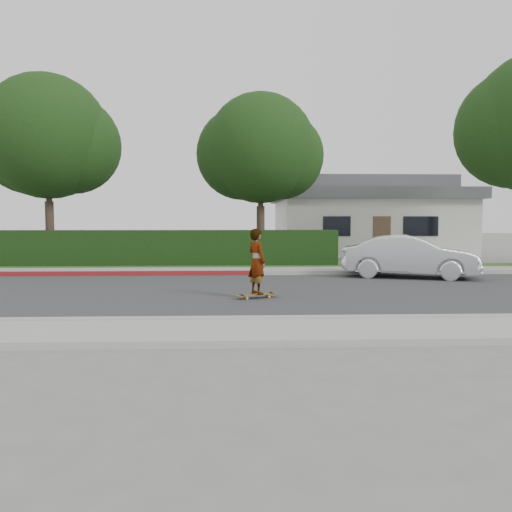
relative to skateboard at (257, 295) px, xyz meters
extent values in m
plane|color=slate|center=(-0.92, 1.08, -0.10)|extent=(120.00, 120.00, 0.00)
cube|color=#2D2D30|center=(-0.92, 1.08, -0.09)|extent=(60.00, 8.00, 0.01)
cube|color=#9E9E99|center=(-0.92, -3.02, -0.02)|extent=(60.00, 0.20, 0.15)
cube|color=gray|center=(-0.92, -3.92, -0.04)|extent=(60.00, 1.60, 0.12)
cube|color=#9E9E99|center=(-0.92, 5.18, -0.02)|extent=(60.00, 0.20, 0.15)
cube|color=maroon|center=(-5.92, 5.18, -0.02)|extent=(12.00, 0.21, 0.15)
cube|color=gray|center=(-0.92, 6.08, -0.04)|extent=(60.00, 1.60, 0.12)
cube|color=#2D4C1E|center=(-0.92, 7.68, -0.05)|extent=(60.00, 1.60, 0.10)
cube|color=black|center=(-3.92, 8.28, 0.65)|extent=(15.00, 1.00, 1.50)
cylinder|color=#33261C|center=(-8.42, 9.58, 1.25)|extent=(0.36, 0.36, 2.70)
cylinder|color=#33261C|center=(-8.42, 9.58, 3.28)|extent=(0.24, 0.24, 2.25)
sphere|color=black|center=(-8.42, 9.58, 5.30)|extent=(5.20, 5.20, 5.20)
sphere|color=black|center=(-9.22, 9.98, 5.10)|extent=(4.42, 4.42, 4.42)
sphere|color=black|center=(-7.52, 9.88, 5.00)|extent=(4.16, 4.16, 4.16)
cylinder|color=#33261C|center=(0.58, 10.08, 1.16)|extent=(0.36, 0.36, 2.52)
cylinder|color=#33261C|center=(0.58, 10.08, 3.05)|extent=(0.24, 0.24, 2.10)
sphere|color=black|center=(0.58, 10.08, 4.94)|extent=(4.80, 4.80, 4.80)
sphere|color=black|center=(-0.22, 10.48, 4.74)|extent=(4.08, 4.08, 4.08)
sphere|color=black|center=(1.48, 10.38, 4.64)|extent=(3.84, 3.84, 3.84)
cube|color=beige|center=(7.08, 17.08, 1.40)|extent=(10.00, 8.00, 3.00)
cube|color=#4C4C51|center=(7.08, 17.08, 3.20)|extent=(10.60, 8.60, 0.60)
cube|color=#4C4C51|center=(7.08, 17.08, 3.80)|extent=(8.40, 6.40, 0.80)
cube|color=black|center=(4.58, 13.06, 1.50)|extent=(1.40, 0.06, 1.00)
cube|color=black|center=(8.88, 13.06, 1.50)|extent=(1.80, 0.06, 1.00)
cube|color=brown|center=(6.88, 13.06, 0.95)|extent=(0.90, 0.06, 2.10)
cylinder|color=gold|center=(-0.24, -0.19, -0.06)|extent=(0.07, 0.05, 0.06)
cylinder|color=gold|center=(-0.30, -0.04, -0.06)|extent=(0.07, 0.05, 0.06)
cylinder|color=gold|center=(0.30, 0.04, -0.06)|extent=(0.07, 0.05, 0.06)
cylinder|color=gold|center=(0.24, 0.19, -0.06)|extent=(0.07, 0.05, 0.06)
cube|color=silver|center=(-0.27, -0.11, -0.02)|extent=(0.11, 0.18, 0.02)
cube|color=silver|center=(0.27, 0.11, -0.02)|extent=(0.11, 0.18, 0.02)
cube|color=brown|center=(0.00, 0.00, 0.01)|extent=(0.90, 0.54, 0.02)
cylinder|color=brown|center=(-0.41, -0.17, 0.01)|extent=(0.28, 0.28, 0.02)
cylinder|color=brown|center=(0.41, 0.17, 0.01)|extent=(0.28, 0.28, 0.02)
imported|color=white|center=(0.00, 0.00, 0.81)|extent=(0.63, 0.69, 1.59)
imported|color=silver|center=(5.21, 4.21, 0.61)|extent=(4.53, 2.75, 1.41)
camera|label=1|loc=(-0.49, -11.96, 1.80)|focal=35.00mm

